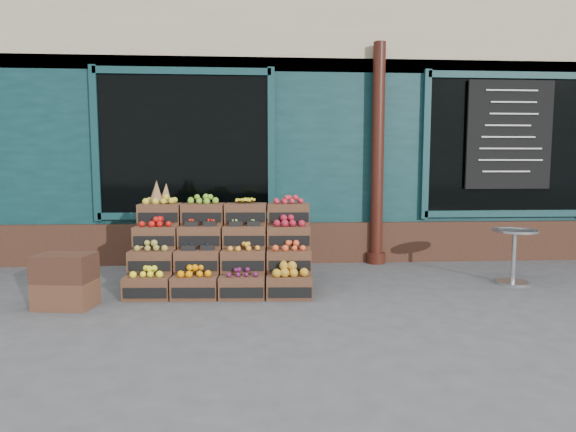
{
  "coord_description": "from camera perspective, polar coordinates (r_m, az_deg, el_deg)",
  "views": [
    {
      "loc": [
        -0.57,
        -4.91,
        1.42
      ],
      "look_at": [
        -0.2,
        0.7,
        0.85
      ],
      "focal_mm": 30.0,
      "sensor_mm": 36.0,
      "label": 1
    }
  ],
  "objects": [
    {
      "name": "crate_display",
      "position": [
        5.71,
        -7.74,
        -4.64
      ],
      "size": [
        2.08,
        1.09,
        1.27
      ],
      "rotation": [
        0.0,
        0.0,
        -0.05
      ],
      "color": "#50301F",
      "rests_on": "ground"
    },
    {
      "name": "spare_crates",
      "position": [
        5.41,
        -24.88,
        -6.98
      ],
      "size": [
        0.6,
        0.45,
        0.55
      ],
      "rotation": [
        0.0,
        0.0,
        -0.13
      ],
      "color": "#50301F",
      "rests_on": "ground"
    },
    {
      "name": "ground",
      "position": [
        5.15,
        2.78,
        -10.24
      ],
      "size": [
        60.0,
        60.0,
        0.0
      ],
      "primitive_type": "plane",
      "color": "#47474A",
      "rests_on": "ground"
    },
    {
      "name": "shop_facade",
      "position": [
        10.09,
        -0.49,
        11.34
      ],
      "size": [
        12.0,
        6.24,
        4.8
      ],
      "color": "#103336",
      "rests_on": "ground"
    },
    {
      "name": "bistro_table",
      "position": [
        6.48,
        25.2,
        -3.67
      ],
      "size": [
        0.53,
        0.53,
        0.67
      ],
      "rotation": [
        0.0,
        0.0,
        0.2
      ],
      "color": "#AFB3B6",
      "rests_on": "ground"
    },
    {
      "name": "shopkeeper",
      "position": [
        7.62,
        -10.0,
        3.33
      ],
      "size": [
        0.95,
        0.81,
        2.21
      ],
      "primitive_type": "imported",
      "rotation": [
        0.0,
        0.0,
        3.56
      ],
      "color": "#175323",
      "rests_on": "ground"
    }
  ]
}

